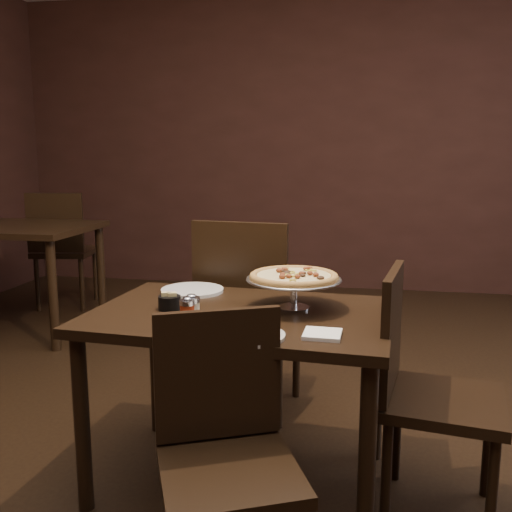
# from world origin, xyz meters

# --- Properties ---
(room) EXTENTS (6.04, 7.04, 2.84)m
(room) POSITION_xyz_m (0.06, 0.03, 1.40)
(room) COLOR black
(room) RESTS_ON ground
(dining_table) EXTENTS (1.18, 0.83, 0.70)m
(dining_table) POSITION_xyz_m (-0.09, 0.01, 0.61)
(dining_table) COLOR black
(dining_table) RESTS_ON ground
(background_table) EXTENTS (1.26, 0.84, 0.79)m
(background_table) POSITION_xyz_m (-2.20, 1.66, 0.69)
(background_table) COLOR black
(background_table) RESTS_ON ground
(pizza_stand) EXTENTS (0.37, 0.37, 0.15)m
(pizza_stand) POSITION_xyz_m (0.10, 0.09, 0.83)
(pizza_stand) COLOR silver
(pizza_stand) RESTS_ON dining_table
(parmesan_shaker) EXTENTS (0.06, 0.06, 0.10)m
(parmesan_shaker) POSITION_xyz_m (-0.23, -0.17, 0.75)
(parmesan_shaker) COLOR beige
(parmesan_shaker) RESTS_ON dining_table
(pepper_flake_shaker) EXTENTS (0.06, 0.06, 0.10)m
(pepper_flake_shaker) POSITION_xyz_m (-0.24, -0.19, 0.75)
(pepper_flake_shaker) COLOR maroon
(pepper_flake_shaker) RESTS_ON dining_table
(packet_caddy) EXTENTS (0.09, 0.09, 0.07)m
(packet_caddy) POSITION_xyz_m (-0.37, -0.02, 0.73)
(packet_caddy) COLOR black
(packet_caddy) RESTS_ON dining_table
(napkin_stack) EXTENTS (0.13, 0.13, 0.01)m
(napkin_stack) POSITION_xyz_m (0.23, -0.24, 0.71)
(napkin_stack) COLOR white
(napkin_stack) RESTS_ON dining_table
(plate_left) EXTENTS (0.27, 0.27, 0.01)m
(plate_left) POSITION_xyz_m (-0.36, 0.28, 0.71)
(plate_left) COLOR silver
(plate_left) RESTS_ON dining_table
(plate_near) EXTENTS (0.24, 0.24, 0.01)m
(plate_near) POSITION_xyz_m (0.00, -0.30, 0.71)
(plate_near) COLOR silver
(plate_near) RESTS_ON dining_table
(serving_spatula) EXTENTS (0.16, 0.16, 0.02)m
(serving_spatula) POSITION_xyz_m (0.03, 0.03, 0.82)
(serving_spatula) COLOR silver
(serving_spatula) RESTS_ON pizza_stand
(chair_far) EXTENTS (0.51, 0.51, 0.99)m
(chair_far) POSITION_xyz_m (-0.18, 0.62, 0.54)
(chair_far) COLOR black
(chair_far) RESTS_ON ground
(chair_near) EXTENTS (0.51, 0.51, 0.83)m
(chair_near) POSITION_xyz_m (-0.02, -0.54, 0.45)
(chair_near) COLOR black
(chair_near) RESTS_ON ground
(chair_side) EXTENTS (0.48, 0.48, 0.89)m
(chair_side) POSITION_xyz_m (0.58, -0.05, 0.49)
(chair_side) COLOR black
(chair_side) RESTS_ON ground
(bg_chair_far) EXTENTS (0.53, 0.53, 0.99)m
(bg_chair_far) POSITION_xyz_m (-2.11, 2.32, 0.54)
(bg_chair_far) COLOR black
(bg_chair_far) RESTS_ON ground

